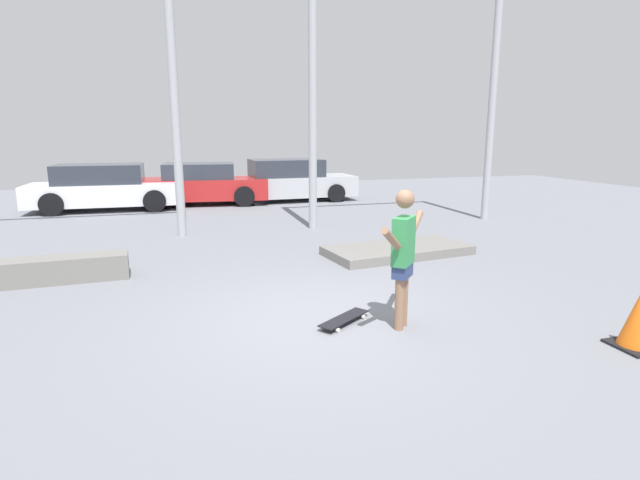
{
  "coord_description": "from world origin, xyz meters",
  "views": [
    {
      "loc": [
        -1.77,
        -5.78,
        2.35
      ],
      "look_at": [
        0.34,
        1.26,
        0.77
      ],
      "focal_mm": 28.0,
      "sensor_mm": 36.0,
      "label": 1
    }
  ],
  "objects_px": {
    "grind_box": "(61,269)",
    "traffic_cone": "(639,318)",
    "skateboard": "(344,319)",
    "parked_car_white": "(105,188)",
    "skateboarder": "(403,251)",
    "parked_car_red": "(203,184)",
    "parked_car_silver": "(290,181)",
    "manual_pad": "(398,250)"
  },
  "relations": [
    {
      "from": "grind_box",
      "to": "parked_car_red",
      "type": "bearing_deg",
      "value": 71.77
    },
    {
      "from": "grind_box",
      "to": "parked_car_silver",
      "type": "xyz_separation_m",
      "value": [
        5.78,
        8.54,
        0.49
      ]
    },
    {
      "from": "grind_box",
      "to": "parked_car_red",
      "type": "height_order",
      "value": "parked_car_red"
    },
    {
      "from": "parked_car_silver",
      "to": "manual_pad",
      "type": "bearing_deg",
      "value": -90.54
    },
    {
      "from": "grind_box",
      "to": "traffic_cone",
      "type": "distance_m",
      "value": 8.09
    },
    {
      "from": "parked_car_red",
      "to": "grind_box",
      "type": "bearing_deg",
      "value": -102.38
    },
    {
      "from": "parked_car_white",
      "to": "parked_car_silver",
      "type": "distance_m",
      "value": 5.98
    },
    {
      "from": "grind_box",
      "to": "traffic_cone",
      "type": "height_order",
      "value": "traffic_cone"
    },
    {
      "from": "grind_box",
      "to": "parked_car_white",
      "type": "xyz_separation_m",
      "value": [
        -0.18,
        8.05,
        0.48
      ]
    },
    {
      "from": "skateboarder",
      "to": "traffic_cone",
      "type": "height_order",
      "value": "skateboarder"
    },
    {
      "from": "skateboarder",
      "to": "parked_car_silver",
      "type": "xyz_separation_m",
      "value": [
        1.39,
        11.86,
        -0.27
      ]
    },
    {
      "from": "parked_car_silver",
      "to": "traffic_cone",
      "type": "distance_m",
      "value": 13.18
    },
    {
      "from": "skateboarder",
      "to": "parked_car_white",
      "type": "relative_size",
      "value": 0.37
    },
    {
      "from": "skateboarder",
      "to": "skateboard",
      "type": "xyz_separation_m",
      "value": [
        -0.63,
        0.31,
        -0.9
      ]
    },
    {
      "from": "parked_car_white",
      "to": "traffic_cone",
      "type": "height_order",
      "value": "parked_car_white"
    },
    {
      "from": "parked_car_white",
      "to": "skateboard",
      "type": "bearing_deg",
      "value": -69.14
    },
    {
      "from": "skateboarder",
      "to": "parked_car_silver",
      "type": "distance_m",
      "value": 11.94
    },
    {
      "from": "manual_pad",
      "to": "parked_car_silver",
      "type": "distance_m",
      "value": 8.43
    },
    {
      "from": "traffic_cone",
      "to": "parked_car_white",
      "type": "bearing_deg",
      "value": 118.32
    },
    {
      "from": "manual_pad",
      "to": "skateboard",
      "type": "bearing_deg",
      "value": -125.23
    },
    {
      "from": "grind_box",
      "to": "manual_pad",
      "type": "xyz_separation_m",
      "value": [
        5.97,
        0.13,
        -0.12
      ]
    },
    {
      "from": "skateboard",
      "to": "grind_box",
      "type": "relative_size",
      "value": 0.39
    },
    {
      "from": "parked_car_silver",
      "to": "grind_box",
      "type": "bearing_deg",
      "value": -125.96
    },
    {
      "from": "parked_car_white",
      "to": "traffic_cone",
      "type": "bearing_deg",
      "value": -60.42
    },
    {
      "from": "parked_car_white",
      "to": "parked_car_red",
      "type": "bearing_deg",
      "value": 10.32
    },
    {
      "from": "parked_car_white",
      "to": "parked_car_silver",
      "type": "height_order",
      "value": "parked_car_silver"
    },
    {
      "from": "traffic_cone",
      "to": "manual_pad",
      "type": "bearing_deg",
      "value": 98.09
    },
    {
      "from": "skateboard",
      "to": "parked_car_white",
      "type": "relative_size",
      "value": 0.17
    },
    {
      "from": "parked_car_silver",
      "to": "parked_car_white",
      "type": "bearing_deg",
      "value": -177.23
    },
    {
      "from": "traffic_cone",
      "to": "skateboard",
      "type": "bearing_deg",
      "value": 150.93
    },
    {
      "from": "traffic_cone",
      "to": "skateboarder",
      "type": "bearing_deg",
      "value": 150.21
    },
    {
      "from": "parked_car_red",
      "to": "traffic_cone",
      "type": "height_order",
      "value": "parked_car_red"
    },
    {
      "from": "skateboard",
      "to": "grind_box",
      "type": "bearing_deg",
      "value": 105.83
    },
    {
      "from": "parked_car_red",
      "to": "skateboard",
      "type": "bearing_deg",
      "value": -79.45
    },
    {
      "from": "skateboarder",
      "to": "grind_box",
      "type": "relative_size",
      "value": 0.84
    },
    {
      "from": "skateboard",
      "to": "manual_pad",
      "type": "xyz_separation_m",
      "value": [
        2.22,
        3.14,
        0.02
      ]
    },
    {
      "from": "skateboarder",
      "to": "parked_car_red",
      "type": "bearing_deg",
      "value": 50.98
    },
    {
      "from": "grind_box",
      "to": "skateboard",
      "type": "bearing_deg",
      "value": -38.67
    },
    {
      "from": "parked_car_white",
      "to": "traffic_cone",
      "type": "distance_m",
      "value": 14.4
    },
    {
      "from": "parked_car_white",
      "to": "parked_car_red",
      "type": "distance_m",
      "value": 3.03
    },
    {
      "from": "grind_box",
      "to": "manual_pad",
      "type": "height_order",
      "value": "grind_box"
    },
    {
      "from": "skateboarder",
      "to": "manual_pad",
      "type": "height_order",
      "value": "skateboarder"
    }
  ]
}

